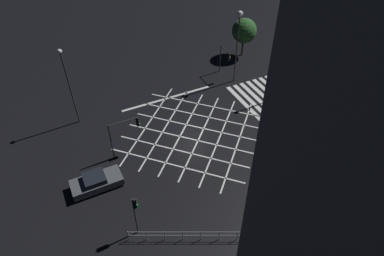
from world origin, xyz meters
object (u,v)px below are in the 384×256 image
Objects in this scene: street_lamp_east at (67,78)px; street_tree_near at (244,31)px; traffic_light_sw_main at (312,129)px; traffic_light_median_north at (126,129)px; street_lamp_far at (289,56)px; street_tree_far at (378,139)px; street_lamp_west at (239,28)px; traffic_light_se_main at (225,57)px; traffic_light_nw_cross at (135,209)px; waiting_car at (96,182)px; traffic_light_sw_cross at (308,143)px.

street_lamp_east is 1.65× the size of street_tree_near.
traffic_light_sw_main is 16.57m from traffic_light_median_north.
street_lamp_far is 1.42× the size of street_tree_far.
street_tree_near is (4.85, -4.20, -3.23)m from street_lamp_west.
traffic_light_median_north is 1.11× the size of traffic_light_se_main.
street_lamp_west is (14.34, -17.02, 3.79)m from traffic_light_nw_cross.
waiting_car is at bearing 68.61° from street_tree_far.
traffic_light_sw_cross is (-1.36, 1.70, 0.16)m from traffic_light_sw_main.
traffic_light_se_main reaches higher than traffic_light_sw_main.
traffic_light_nw_cross is (-0.04, 15.38, 0.20)m from traffic_light_sw_cross.
traffic_light_median_north is 21.18m from street_tree_far.
traffic_light_se_main is 0.72× the size of street_tree_near.
street_lamp_west is at bearing 18.99° from traffic_light_se_main.
traffic_light_sw_main is 14.39m from traffic_light_se_main.
traffic_light_sw_main is 0.84× the size of traffic_light_nw_cross.
street_tree_far is at bearing -31.87° from traffic_light_median_north.
traffic_light_se_main is 0.47× the size of street_lamp_far.
waiting_car is at bearing 99.52° from street_lamp_far.
traffic_light_sw_cross is 15.78m from traffic_light_se_main.
traffic_light_median_north is 0.46× the size of street_lamp_west.
traffic_light_sw_cross is 0.73× the size of street_tree_near.
street_tree_near is at bearing -40.93° from street_lamp_west.
street_lamp_far is at bearing 28.33° from traffic_light_se_main.
street_lamp_far is 1.81× the size of waiting_car.
street_lamp_far reaches higher than traffic_light_median_north.
street_tree_far is 23.50m from waiting_car.
street_lamp_west is 1.59× the size of street_tree_far.
traffic_light_se_main is at bearing 28.33° from street_lamp_far.
traffic_light_sw_main is at bearing -24.59° from traffic_light_median_north.
street_lamp_far is 22.52m from waiting_car.
street_lamp_west is (-1.43, -0.49, 4.03)m from traffic_light_se_main.
traffic_light_nw_cross is 0.80× the size of street_tree_near.
traffic_light_se_main is at bearing -87.06° from street_lamp_east.
street_lamp_east is 1.08× the size of street_lamp_far.
traffic_light_median_north is 16.61m from street_lamp_west.
street_lamp_east is at bearing -41.78° from traffic_light_sw_cross.
traffic_light_median_north is at bearing 119.56° from street_tree_near.
street_tree_far reaches higher than traffic_light_median_north.
traffic_light_nw_cross is 0.53× the size of street_lamp_far.
street_tree_far is at bearing 176.77° from street_tree_near.
street_lamp_west reaches higher than street_tree_far.
traffic_light_sw_cross is at bearing -18.08° from waiting_car.
traffic_light_sw_main is 5.30m from street_tree_far.
street_lamp_east is (14.87, 1.22, 2.43)m from traffic_light_nw_cross.
street_lamp_east is 0.96× the size of street_lamp_west.
street_lamp_west is 17.73m from street_tree_far.
traffic_light_sw_main is at bearing 34.18° from street_tree_far.
street_lamp_east reaches higher than street_tree_near.
street_lamp_west is (-0.52, -18.25, 1.36)m from street_lamp_east.
traffic_light_sw_main is 0.94× the size of traffic_light_se_main.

